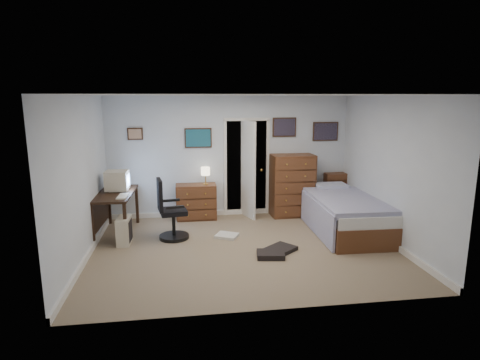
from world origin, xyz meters
name	(u,v)px	position (x,y,z in m)	size (l,w,h in m)	color
floor	(244,249)	(0.00, 0.00, -0.01)	(5.00, 4.00, 0.02)	#826D59
computer_desk	(111,202)	(-2.29, 1.06, 0.60)	(0.68, 1.37, 0.77)	black
crt_monitor	(117,181)	(-2.18, 1.21, 0.97)	(0.42, 0.39, 0.37)	beige
keyboard	(123,196)	(-2.02, 0.71, 0.79)	(0.15, 0.41, 0.02)	beige
pc_tower	(124,231)	(-2.00, 0.51, 0.23)	(0.23, 0.44, 0.46)	beige
office_chair	(170,216)	(-1.22, 0.64, 0.42)	(0.60, 0.60, 1.09)	black
media_stack	(119,200)	(-2.32, 2.20, 0.35)	(0.14, 0.14, 0.71)	maroon
low_dresser	(196,202)	(-0.73, 1.77, 0.36)	(0.81, 0.41, 0.72)	brown
table_lamp	(205,172)	(-0.53, 1.77, 0.98)	(0.18, 0.18, 0.35)	gold
doorway	(244,166)	(0.35, 2.27, 1.00)	(0.96, 1.12, 2.05)	black
tall_dresser	(292,185)	(1.28, 1.75, 0.65)	(0.88, 0.52, 1.30)	brown
headboard_bookcase	(346,191)	(2.53, 1.86, 0.46)	(0.96, 0.28, 0.86)	brown
bed	(344,213)	(1.98, 0.60, 0.34)	(1.24, 2.25, 0.73)	brown
wall_posters	(257,132)	(0.57, 1.98, 1.75)	(4.38, 0.04, 0.60)	#331E11
floor_clutter	(264,248)	(0.31, -0.13, 0.04)	(1.33, 1.42, 0.09)	black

